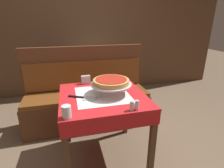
{
  "coord_description": "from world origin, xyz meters",
  "views": [
    {
      "loc": [
        -0.3,
        -1.52,
        1.43
      ],
      "look_at": [
        0.09,
        -0.03,
        0.86
      ],
      "focal_mm": 28.0,
      "sensor_mm": 36.0,
      "label": 1
    }
  ],
  "objects_px": {
    "pizza_pan_stand": "(111,85)",
    "pizza_server": "(84,98)",
    "pepper_shaker": "(137,105)",
    "salt_shaker": "(132,106)",
    "napkin_holder": "(86,80)",
    "dining_table_front": "(103,103)",
    "deep_dish_pizza": "(111,81)",
    "water_glass_near": "(67,112)",
    "dining_table_rear": "(95,65)",
    "booth_bench": "(88,102)",
    "condiment_caddy": "(100,57)"
  },
  "relations": [
    {
      "from": "pizza_server",
      "to": "condiment_caddy",
      "type": "relative_size",
      "value": 1.48
    },
    {
      "from": "booth_bench",
      "to": "pizza_pan_stand",
      "type": "distance_m",
      "value": 0.93
    },
    {
      "from": "pizza_pan_stand",
      "to": "deep_dish_pizza",
      "type": "relative_size",
      "value": 1.15
    },
    {
      "from": "booth_bench",
      "to": "salt_shaker",
      "type": "bearing_deg",
      "value": -78.06
    },
    {
      "from": "salt_shaker",
      "to": "condiment_caddy",
      "type": "relative_size",
      "value": 0.43
    },
    {
      "from": "pizza_pan_stand",
      "to": "napkin_holder",
      "type": "bearing_deg",
      "value": 119.4
    },
    {
      "from": "deep_dish_pizza",
      "to": "water_glass_near",
      "type": "distance_m",
      "value": 0.55
    },
    {
      "from": "dining_table_rear",
      "to": "salt_shaker",
      "type": "xyz_separation_m",
      "value": [
        -0.02,
        -1.94,
        0.13
      ]
    },
    {
      "from": "salt_shaker",
      "to": "napkin_holder",
      "type": "bearing_deg",
      "value": 111.31
    },
    {
      "from": "pizza_server",
      "to": "water_glass_near",
      "type": "height_order",
      "value": "water_glass_near"
    },
    {
      "from": "salt_shaker",
      "to": "pepper_shaker",
      "type": "height_order",
      "value": "pepper_shaker"
    },
    {
      "from": "booth_bench",
      "to": "deep_dish_pizza",
      "type": "relative_size",
      "value": 4.96
    },
    {
      "from": "water_glass_near",
      "to": "pizza_pan_stand",
      "type": "bearing_deg",
      "value": 39.33
    },
    {
      "from": "deep_dish_pizza",
      "to": "water_glass_near",
      "type": "bearing_deg",
      "value": -140.67
    },
    {
      "from": "pizza_server",
      "to": "pepper_shaker",
      "type": "xyz_separation_m",
      "value": [
        0.39,
        -0.32,
        0.03
      ]
    },
    {
      "from": "dining_table_front",
      "to": "water_glass_near",
      "type": "height_order",
      "value": "water_glass_near"
    },
    {
      "from": "dining_table_front",
      "to": "condiment_caddy",
      "type": "bearing_deg",
      "value": 80.24
    },
    {
      "from": "dining_table_rear",
      "to": "booth_bench",
      "type": "height_order",
      "value": "booth_bench"
    },
    {
      "from": "pepper_shaker",
      "to": "condiment_caddy",
      "type": "bearing_deg",
      "value": 88.11
    },
    {
      "from": "pizza_pan_stand",
      "to": "pizza_server",
      "type": "height_order",
      "value": "pizza_pan_stand"
    },
    {
      "from": "pizza_pan_stand",
      "to": "pepper_shaker",
      "type": "height_order",
      "value": "pizza_pan_stand"
    },
    {
      "from": "deep_dish_pizza",
      "to": "condiment_caddy",
      "type": "distance_m",
      "value": 1.59
    },
    {
      "from": "pizza_server",
      "to": "dining_table_front",
      "type": "bearing_deg",
      "value": 11.89
    },
    {
      "from": "dining_table_rear",
      "to": "pizza_pan_stand",
      "type": "bearing_deg",
      "value": -93.59
    },
    {
      "from": "pizza_pan_stand",
      "to": "water_glass_near",
      "type": "distance_m",
      "value": 0.55
    },
    {
      "from": "pizza_server",
      "to": "salt_shaker",
      "type": "height_order",
      "value": "salt_shaker"
    },
    {
      "from": "pizza_server",
      "to": "napkin_holder",
      "type": "distance_m",
      "value": 0.41
    },
    {
      "from": "dining_table_rear",
      "to": "condiment_caddy",
      "type": "distance_m",
      "value": 0.17
    },
    {
      "from": "booth_bench",
      "to": "water_glass_near",
      "type": "distance_m",
      "value": 1.22
    },
    {
      "from": "pizza_pan_stand",
      "to": "water_glass_near",
      "type": "bearing_deg",
      "value": -140.67
    },
    {
      "from": "pizza_server",
      "to": "salt_shaker",
      "type": "xyz_separation_m",
      "value": [
        0.35,
        -0.32,
        0.03
      ]
    },
    {
      "from": "booth_bench",
      "to": "pizza_pan_stand",
      "type": "height_order",
      "value": "booth_bench"
    },
    {
      "from": "pizza_pan_stand",
      "to": "napkin_holder",
      "type": "relative_size",
      "value": 3.94
    },
    {
      "from": "water_glass_near",
      "to": "booth_bench",
      "type": "bearing_deg",
      "value": 76.32
    },
    {
      "from": "pizza_server",
      "to": "pepper_shaker",
      "type": "relative_size",
      "value": 3.4
    },
    {
      "from": "pizza_pan_stand",
      "to": "napkin_holder",
      "type": "xyz_separation_m",
      "value": [
        -0.2,
        0.36,
        -0.05
      ]
    },
    {
      "from": "pizza_server",
      "to": "salt_shaker",
      "type": "distance_m",
      "value": 0.48
    },
    {
      "from": "deep_dish_pizza",
      "to": "pepper_shaker",
      "type": "height_order",
      "value": "deep_dish_pizza"
    },
    {
      "from": "pizza_pan_stand",
      "to": "pepper_shaker",
      "type": "xyz_separation_m",
      "value": [
        0.12,
        -0.36,
        -0.06
      ]
    },
    {
      "from": "booth_bench",
      "to": "pizza_pan_stand",
      "type": "xyz_separation_m",
      "value": [
        0.16,
        -0.75,
        0.52
      ]
    },
    {
      "from": "dining_table_rear",
      "to": "condiment_caddy",
      "type": "bearing_deg",
      "value": -7.56
    },
    {
      "from": "dining_table_front",
      "to": "napkin_holder",
      "type": "distance_m",
      "value": 0.41
    },
    {
      "from": "booth_bench",
      "to": "salt_shaker",
      "type": "xyz_separation_m",
      "value": [
        0.23,
        -1.11,
        0.46
      ]
    },
    {
      "from": "dining_table_front",
      "to": "dining_table_rear",
      "type": "xyz_separation_m",
      "value": [
        0.18,
        1.58,
        0.0
      ]
    },
    {
      "from": "pizza_server",
      "to": "napkin_holder",
      "type": "height_order",
      "value": "napkin_holder"
    },
    {
      "from": "booth_bench",
      "to": "dining_table_front",
      "type": "bearing_deg",
      "value": -84.5
    },
    {
      "from": "dining_table_front",
      "to": "condiment_caddy",
      "type": "distance_m",
      "value": 1.6
    },
    {
      "from": "pizza_server",
      "to": "condiment_caddy",
      "type": "bearing_deg",
      "value": 74.19
    },
    {
      "from": "dining_table_front",
      "to": "napkin_holder",
      "type": "bearing_deg",
      "value": 108.33
    },
    {
      "from": "dining_table_front",
      "to": "condiment_caddy",
      "type": "xyz_separation_m",
      "value": [
        0.27,
        1.57,
        0.15
      ]
    }
  ]
}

